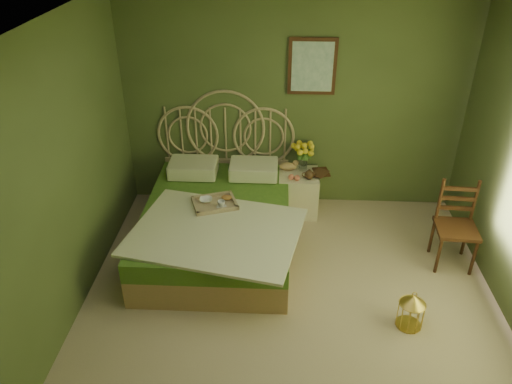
# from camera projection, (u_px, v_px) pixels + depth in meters

# --- Properties ---
(floor) EXTENTS (4.50, 4.50, 0.00)m
(floor) POSITION_uv_depth(u_px,v_px,m) (291.00, 327.00, 4.55)
(floor) COLOR tan
(floor) RESTS_ON ground
(ceiling) EXTENTS (4.50, 4.50, 0.00)m
(ceiling) POSITION_uv_depth(u_px,v_px,m) (305.00, 37.00, 3.23)
(ceiling) COLOR silver
(ceiling) RESTS_ON wall_back
(wall_back) EXTENTS (4.00, 0.00, 4.00)m
(wall_back) POSITION_uv_depth(u_px,v_px,m) (293.00, 104.00, 5.82)
(wall_back) COLOR #556535
(wall_back) RESTS_ON floor
(wall_left) EXTENTS (0.00, 4.50, 4.50)m
(wall_left) POSITION_uv_depth(u_px,v_px,m) (46.00, 200.00, 3.98)
(wall_left) COLOR #556535
(wall_left) RESTS_ON floor
(wall_art) EXTENTS (0.54, 0.04, 0.64)m
(wall_art) POSITION_uv_depth(u_px,v_px,m) (312.00, 67.00, 5.56)
(wall_art) COLOR #371F0F
(wall_art) RESTS_ON wall_back
(bed) EXTENTS (1.84, 2.33, 1.44)m
(bed) POSITION_uv_depth(u_px,v_px,m) (218.00, 220.00, 5.50)
(bed) COLOR tan
(bed) RESTS_ON floor
(nightstand) EXTENTS (0.47, 0.48, 0.95)m
(nightstand) POSITION_uv_depth(u_px,v_px,m) (299.00, 186.00, 6.07)
(nightstand) COLOR #F2ECC5
(nightstand) RESTS_ON floor
(chair) EXTENTS (0.43, 0.43, 0.92)m
(chair) POSITION_uv_depth(u_px,v_px,m) (456.00, 219.00, 5.16)
(chair) COLOR #371F0F
(chair) RESTS_ON floor
(birdcage) EXTENTS (0.23, 0.23, 0.35)m
(birdcage) POSITION_uv_depth(u_px,v_px,m) (411.00, 311.00, 4.49)
(birdcage) COLOR gold
(birdcage) RESTS_ON floor
(book_lower) EXTENTS (0.22, 0.27, 0.02)m
(book_lower) POSITION_uv_depth(u_px,v_px,m) (314.00, 173.00, 5.97)
(book_lower) COLOR #381E0F
(book_lower) RESTS_ON nightstand
(book_upper) EXTENTS (0.25, 0.27, 0.02)m
(book_upper) POSITION_uv_depth(u_px,v_px,m) (314.00, 171.00, 5.96)
(book_upper) COLOR #472819
(book_upper) RESTS_ON nightstand
(cereal_bowl) EXTENTS (0.15, 0.15, 0.03)m
(cereal_bowl) POSITION_uv_depth(u_px,v_px,m) (206.00, 200.00, 5.37)
(cereal_bowl) COLOR white
(cereal_bowl) RESTS_ON bed
(coffee_cup) EXTENTS (0.09, 0.09, 0.08)m
(coffee_cup) POSITION_uv_depth(u_px,v_px,m) (221.00, 204.00, 5.25)
(coffee_cup) COLOR white
(coffee_cup) RESTS_ON bed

